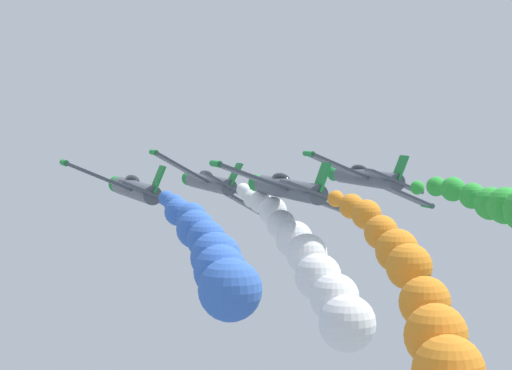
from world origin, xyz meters
The scene contains 7 objects.
airplane_lead centered at (-0.72, 7.98, 139.48)m, with size 8.48×10.35×5.05m.
smoke_trail_lead centered at (-1.15, -12.99, 136.16)m, with size 2.81×20.34×6.89m.
airplane_left_inner centered at (-7.84, -0.64, 139.76)m, with size 8.93×10.35×4.08m.
smoke_trail_left_inner centered at (-8.53, -19.53, 138.08)m, with size 3.12×17.46×4.22m.
airplane_right_inner centered at (8.11, 1.28, 140.05)m, with size 8.96×10.35×4.01m.
airplane_left_outer centered at (-0.65, -7.57, 140.11)m, with size 9.09×10.35×3.67m.
smoke_trail_left_outer centered at (-4.04, -31.76, 135.60)m, with size 6.99×24.10×8.80m.
Camera 1 is at (-22.11, -66.16, 144.48)m, focal length 78.62 mm.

